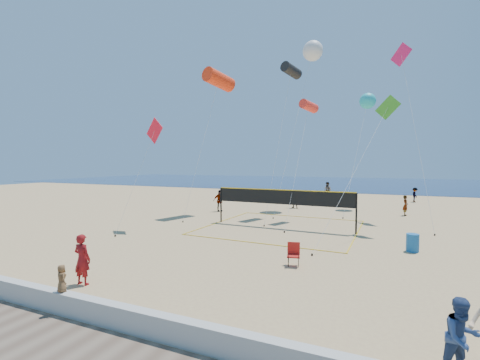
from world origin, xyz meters
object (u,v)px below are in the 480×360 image
at_px(trash_barrel, 413,243).
at_px(volleyball_net, 282,201).
at_px(woman, 82,259).
at_px(camp_chair, 294,253).

height_order(trash_barrel, volleyball_net, volleyball_net).
xyz_separation_m(trash_barrel, volleyball_net, (-7.12, 3.04, 1.26)).
height_order(woman, volleyball_net, volleyball_net).
bearing_deg(woman, trash_barrel, -143.72).
distance_m(trash_barrel, volleyball_net, 7.84).
bearing_deg(trash_barrel, volleyball_net, 156.90).
xyz_separation_m(woman, volleyball_net, (3.54, 12.07, 0.81)).
height_order(camp_chair, volleyball_net, volleyball_net).
relative_size(woman, volleyball_net, 0.18).
bearing_deg(camp_chair, volleyball_net, 96.89).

